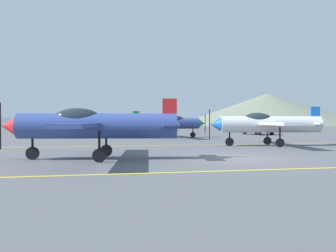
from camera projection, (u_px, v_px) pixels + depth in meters
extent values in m
plane|color=#54565B|center=(236.00, 158.00, 14.58)|extent=(400.00, 400.00, 0.00)
cube|color=yellow|center=(279.00, 169.00, 11.00)|extent=(80.00, 0.16, 0.01)
cube|color=yellow|center=(190.00, 145.00, 22.36)|extent=(80.00, 0.16, 0.01)
cylinder|color=#33478C|center=(98.00, 126.00, 13.97)|extent=(6.64, 1.89, 1.06)
cone|color=red|center=(10.00, 126.00, 13.75)|extent=(0.79, 0.98, 0.90)
cube|color=black|center=(0.00, 126.00, 13.73)|extent=(0.05, 0.12, 1.93)
ellipsoid|color=#1E2833|center=(77.00, 118.00, 13.91)|extent=(2.03, 1.11, 0.87)
cube|color=#33478C|center=(89.00, 125.00, 13.94)|extent=(2.14, 8.56, 0.15)
cube|color=#33478C|center=(170.00, 125.00, 14.14)|extent=(0.99, 2.57, 0.10)
cube|color=red|center=(170.00, 112.00, 14.14)|extent=(0.62, 0.19, 1.16)
cylinder|color=black|center=(32.00, 142.00, 13.81)|extent=(0.10, 0.10, 0.97)
cylinder|color=black|center=(33.00, 153.00, 13.82)|extent=(0.55, 0.18, 0.54)
cylinder|color=black|center=(106.00, 140.00, 15.05)|extent=(0.10, 0.10, 0.97)
cylinder|color=black|center=(106.00, 151.00, 15.05)|extent=(0.55, 0.18, 0.54)
cylinder|color=black|center=(99.00, 143.00, 12.93)|extent=(0.10, 0.10, 0.97)
cylinder|color=black|center=(99.00, 155.00, 12.93)|extent=(0.55, 0.18, 0.54)
cylinder|color=silver|center=(270.00, 124.00, 21.66)|extent=(6.64, 1.83, 1.06)
cone|color=blue|center=(215.00, 124.00, 21.41)|extent=(0.78, 0.98, 0.90)
cube|color=black|center=(210.00, 124.00, 21.39)|extent=(0.05, 0.12, 1.93)
ellipsoid|color=#1E2833|center=(257.00, 119.00, 21.60)|extent=(2.02, 1.09, 0.87)
cube|color=silver|center=(265.00, 124.00, 21.64)|extent=(2.06, 8.56, 0.15)
cube|color=silver|center=(315.00, 124.00, 21.87)|extent=(0.97, 2.57, 0.10)
cube|color=blue|center=(315.00, 115.00, 21.86)|extent=(0.62, 0.19, 1.16)
cylinder|color=black|center=(230.00, 134.00, 21.49)|extent=(0.10, 0.10, 0.97)
cylinder|color=black|center=(229.00, 142.00, 21.49)|extent=(0.55, 0.18, 0.54)
cylinder|color=black|center=(267.00, 134.00, 22.75)|extent=(0.10, 0.10, 0.97)
cylinder|color=black|center=(267.00, 141.00, 22.75)|extent=(0.55, 0.18, 0.54)
cylinder|color=black|center=(280.00, 135.00, 20.63)|extent=(0.10, 0.10, 0.97)
cylinder|color=black|center=(280.00, 143.00, 20.63)|extent=(0.55, 0.18, 0.54)
cylinder|color=#33478C|center=(167.00, 123.00, 32.27)|extent=(6.63, 1.64, 1.06)
cone|color=#1E8C3F|center=(201.00, 123.00, 33.26)|extent=(0.75, 0.96, 0.90)
cube|color=black|center=(205.00, 123.00, 33.36)|extent=(0.05, 0.12, 1.93)
ellipsoid|color=#1E2833|center=(175.00, 120.00, 32.50)|extent=(2.00, 1.04, 0.87)
cube|color=#33478C|center=(170.00, 123.00, 32.37)|extent=(1.82, 8.55, 0.15)
cube|color=#33478C|center=(136.00, 123.00, 31.45)|extent=(0.90, 2.56, 0.10)
cube|color=#1E8C3F|center=(136.00, 117.00, 31.44)|extent=(0.62, 0.17, 1.16)
cylinder|color=black|center=(193.00, 130.00, 33.01)|extent=(0.10, 0.10, 0.97)
cylinder|color=black|center=(193.00, 135.00, 33.02)|extent=(0.55, 0.16, 0.54)
cylinder|color=black|center=(168.00, 130.00, 31.20)|extent=(0.10, 0.10, 0.97)
cylinder|color=black|center=(168.00, 135.00, 31.21)|extent=(0.55, 0.16, 0.54)
cylinder|color=black|center=(162.00, 130.00, 33.24)|extent=(0.10, 0.10, 0.97)
cylinder|color=black|center=(162.00, 135.00, 33.25)|extent=(0.55, 0.16, 0.54)
cylinder|color=silver|center=(111.00, 123.00, 41.04)|extent=(6.59, 1.26, 1.06)
cone|color=#1E8C3F|center=(140.00, 123.00, 41.82)|extent=(0.70, 0.92, 0.90)
cube|color=black|center=(143.00, 123.00, 41.91)|extent=(0.04, 0.12, 1.93)
ellipsoid|color=#1E2833|center=(118.00, 120.00, 41.22)|extent=(1.96, 0.93, 0.87)
cube|color=silver|center=(114.00, 123.00, 41.12)|extent=(1.32, 8.52, 0.15)
cube|color=silver|center=(86.00, 123.00, 40.39)|extent=(0.75, 2.53, 0.10)
cube|color=#1E8C3F|center=(86.00, 118.00, 40.38)|extent=(0.61, 0.13, 1.16)
cylinder|color=black|center=(133.00, 128.00, 41.63)|extent=(0.10, 0.10, 0.97)
cylinder|color=black|center=(133.00, 132.00, 41.64)|extent=(0.54, 0.13, 0.54)
cylinder|color=black|center=(110.00, 128.00, 39.97)|extent=(0.10, 0.10, 0.97)
cylinder|color=black|center=(110.00, 132.00, 39.97)|extent=(0.54, 0.13, 0.54)
cylinder|color=black|center=(109.00, 128.00, 42.04)|extent=(0.10, 0.10, 0.97)
cylinder|color=black|center=(109.00, 132.00, 42.05)|extent=(0.54, 0.13, 0.54)
cube|color=#3372BF|center=(258.00, 129.00, 39.87)|extent=(2.59, 4.57, 0.75)
cube|color=black|center=(257.00, 123.00, 40.00)|extent=(2.02, 2.67, 0.55)
cylinder|color=black|center=(259.00, 132.00, 38.22)|extent=(0.34, 0.67, 0.64)
cylinder|color=black|center=(272.00, 132.00, 38.89)|extent=(0.34, 0.67, 0.64)
cylinder|color=black|center=(244.00, 132.00, 40.85)|extent=(0.34, 0.67, 0.64)
cylinder|color=black|center=(257.00, 132.00, 41.52)|extent=(0.34, 0.67, 0.64)
cone|color=slate|center=(267.00, 109.00, 142.03)|extent=(77.58, 77.58, 13.42)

